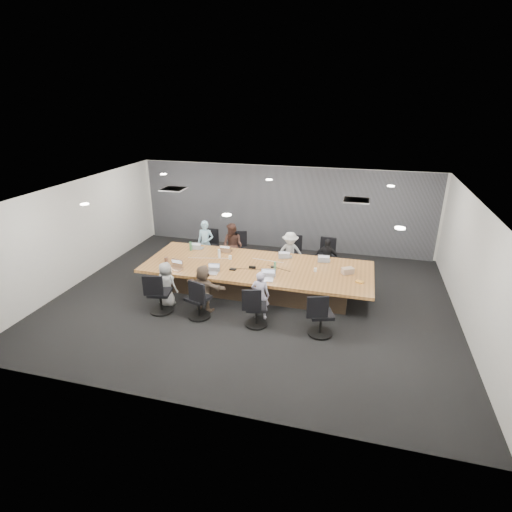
% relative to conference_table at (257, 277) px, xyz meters
% --- Properties ---
extents(floor, '(10.00, 8.00, 0.00)m').
position_rel_conference_table_xyz_m(floor, '(0.00, -0.50, -0.40)').
color(floor, black).
rests_on(floor, ground).
extents(ceiling, '(10.00, 8.00, 0.00)m').
position_rel_conference_table_xyz_m(ceiling, '(0.00, -0.50, 2.40)').
color(ceiling, white).
rests_on(ceiling, wall_back).
extents(wall_back, '(10.00, 0.00, 2.80)m').
position_rel_conference_table_xyz_m(wall_back, '(0.00, 3.50, 1.00)').
color(wall_back, beige).
rests_on(wall_back, ground).
extents(wall_front, '(10.00, 0.00, 2.80)m').
position_rel_conference_table_xyz_m(wall_front, '(0.00, -4.50, 1.00)').
color(wall_front, beige).
rests_on(wall_front, ground).
extents(wall_left, '(0.00, 8.00, 2.80)m').
position_rel_conference_table_xyz_m(wall_left, '(-5.00, -0.50, 1.00)').
color(wall_left, beige).
rests_on(wall_left, ground).
extents(wall_right, '(0.00, 8.00, 2.80)m').
position_rel_conference_table_xyz_m(wall_right, '(5.00, -0.50, 1.00)').
color(wall_right, beige).
rests_on(wall_right, ground).
extents(curtain, '(9.80, 0.04, 2.80)m').
position_rel_conference_table_xyz_m(curtain, '(0.00, 3.42, 1.00)').
color(curtain, '#53545A').
rests_on(curtain, ground).
extents(conference_table, '(6.00, 2.20, 0.74)m').
position_rel_conference_table_xyz_m(conference_table, '(0.00, 0.00, 0.00)').
color(conference_table, '#3F3022').
rests_on(conference_table, ground).
extents(chair_0, '(0.53, 0.53, 0.78)m').
position_rel_conference_table_xyz_m(chair_0, '(-1.99, 1.70, -0.01)').
color(chair_0, black).
rests_on(chair_0, ground).
extents(chair_1, '(0.66, 0.66, 0.78)m').
position_rel_conference_table_xyz_m(chair_1, '(-1.12, 1.70, -0.01)').
color(chair_1, black).
rests_on(chair_1, ground).
extents(chair_2, '(0.64, 0.64, 0.82)m').
position_rel_conference_table_xyz_m(chair_2, '(0.64, 1.70, 0.01)').
color(chair_2, black).
rests_on(chair_2, ground).
extents(chair_3, '(0.61, 0.61, 0.86)m').
position_rel_conference_table_xyz_m(chair_3, '(1.69, 1.70, 0.03)').
color(chair_3, black).
rests_on(chair_3, ground).
extents(chair_4, '(0.70, 0.70, 0.88)m').
position_rel_conference_table_xyz_m(chair_4, '(-1.97, -1.70, 0.04)').
color(chair_4, black).
rests_on(chair_4, ground).
extents(chair_5, '(0.71, 0.71, 0.84)m').
position_rel_conference_table_xyz_m(chair_5, '(-0.97, -1.70, 0.02)').
color(chair_5, black).
rests_on(chair_5, ground).
extents(chair_6, '(0.65, 0.65, 0.80)m').
position_rel_conference_table_xyz_m(chair_6, '(0.44, -1.70, -0.00)').
color(chair_6, black).
rests_on(chair_6, ground).
extents(chair_7, '(0.73, 0.73, 0.85)m').
position_rel_conference_table_xyz_m(chair_7, '(1.90, -1.70, 0.03)').
color(chair_7, black).
rests_on(chair_7, ground).
extents(person_0, '(0.53, 0.37, 1.40)m').
position_rel_conference_table_xyz_m(person_0, '(-1.99, 1.35, 0.30)').
color(person_0, '#94C5DD').
rests_on(person_0, ground).
extents(laptop_0, '(0.30, 0.21, 0.02)m').
position_rel_conference_table_xyz_m(laptop_0, '(-1.99, 0.80, 0.35)').
color(laptop_0, '#B2B2B7').
rests_on(laptop_0, conference_table).
extents(person_1, '(0.78, 0.68, 1.39)m').
position_rel_conference_table_xyz_m(person_1, '(-1.12, 1.35, 0.29)').
color(person_1, '#3B241E').
rests_on(person_1, ground).
extents(laptop_1, '(0.32, 0.22, 0.02)m').
position_rel_conference_table_xyz_m(laptop_1, '(-1.12, 0.80, 0.35)').
color(laptop_1, '#8C6647').
rests_on(laptop_1, conference_table).
extents(person_2, '(0.91, 0.65, 1.28)m').
position_rel_conference_table_xyz_m(person_2, '(0.64, 1.35, 0.24)').
color(person_2, '#AEAEAE').
rests_on(person_2, ground).
extents(laptop_2, '(0.36, 0.29, 0.02)m').
position_rel_conference_table_xyz_m(laptop_2, '(0.64, 0.80, 0.35)').
color(laptop_2, '#B2B2B7').
rests_on(laptop_2, conference_table).
extents(person_3, '(0.70, 0.32, 1.18)m').
position_rel_conference_table_xyz_m(person_3, '(1.69, 1.35, 0.19)').
color(person_3, black).
rests_on(person_3, ground).
extents(laptop_3, '(0.33, 0.24, 0.02)m').
position_rel_conference_table_xyz_m(laptop_3, '(1.69, 0.80, 0.35)').
color(laptop_3, '#B2B2B7').
rests_on(laptop_3, conference_table).
extents(person_4, '(0.62, 0.46, 1.15)m').
position_rel_conference_table_xyz_m(person_4, '(-1.97, -1.35, 0.18)').
color(person_4, gray).
rests_on(person_4, ground).
extents(laptop_4, '(0.38, 0.29, 0.02)m').
position_rel_conference_table_xyz_m(laptop_4, '(-1.97, -0.80, 0.35)').
color(laptop_4, '#8C6647').
rests_on(laptop_4, conference_table).
extents(person_5, '(1.15, 0.55, 1.19)m').
position_rel_conference_table_xyz_m(person_5, '(-0.97, -1.35, 0.19)').
color(person_5, brown).
rests_on(person_5, ground).
extents(laptop_5, '(0.32, 0.23, 0.02)m').
position_rel_conference_table_xyz_m(laptop_5, '(-0.97, -0.80, 0.35)').
color(laptop_5, '#B2B2B7').
rests_on(laptop_5, conference_table).
extents(person_6, '(0.44, 0.29, 1.20)m').
position_rel_conference_table_xyz_m(person_6, '(0.44, -1.35, 0.20)').
color(person_6, '#AAA3BE').
rests_on(person_6, ground).
extents(laptop_6, '(0.38, 0.29, 0.02)m').
position_rel_conference_table_xyz_m(laptop_6, '(0.44, -0.80, 0.35)').
color(laptop_6, '#B2B2B7').
rests_on(laptop_6, conference_table).
extents(bottle_green_left, '(0.09, 0.09, 0.26)m').
position_rel_conference_table_xyz_m(bottle_green_left, '(-2.15, 0.58, 0.47)').
color(bottle_green_left, '#47835B').
rests_on(bottle_green_left, conference_table).
extents(bottle_green_right, '(0.08, 0.08, 0.23)m').
position_rel_conference_table_xyz_m(bottle_green_right, '(0.53, -0.19, 0.46)').
color(bottle_green_right, '#47835B').
rests_on(bottle_green_right, conference_table).
extents(bottle_clear, '(0.09, 0.09, 0.24)m').
position_rel_conference_table_xyz_m(bottle_clear, '(-1.16, 0.27, 0.46)').
color(bottle_clear, silver).
rests_on(bottle_clear, conference_table).
extents(cup_white_far, '(0.09, 0.09, 0.11)m').
position_rel_conference_table_xyz_m(cup_white_far, '(-0.82, 0.23, 0.39)').
color(cup_white_far, white).
rests_on(cup_white_far, conference_table).
extents(cup_white_near, '(0.09, 0.09, 0.10)m').
position_rel_conference_table_xyz_m(cup_white_near, '(1.54, 0.01, 0.39)').
color(cup_white_near, white).
rests_on(cup_white_near, conference_table).
extents(mug_brown, '(0.11, 0.11, 0.12)m').
position_rel_conference_table_xyz_m(mug_brown, '(-2.45, -0.37, 0.40)').
color(mug_brown, brown).
rests_on(mug_brown, conference_table).
extents(mic_left, '(0.17, 0.12, 0.03)m').
position_rel_conference_table_xyz_m(mic_left, '(-0.53, -0.43, 0.36)').
color(mic_left, black).
rests_on(mic_left, conference_table).
extents(mic_right, '(0.17, 0.13, 0.03)m').
position_rel_conference_table_xyz_m(mic_right, '(0.45, -0.01, 0.35)').
color(mic_right, black).
rests_on(mic_right, conference_table).
extents(stapler, '(0.18, 0.05, 0.07)m').
position_rel_conference_table_xyz_m(stapler, '(-0.07, -0.22, 0.37)').
color(stapler, black).
rests_on(stapler, conference_table).
extents(canvas_bag, '(0.34, 0.30, 0.16)m').
position_rel_conference_table_xyz_m(canvas_bag, '(2.34, 0.09, 0.42)').
color(canvas_bag, tan).
rests_on(canvas_bag, conference_table).
extents(snack_packet, '(0.21, 0.18, 0.04)m').
position_rel_conference_table_xyz_m(snack_packet, '(2.65, -0.37, 0.36)').
color(snack_packet, gold).
rests_on(snack_packet, conference_table).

